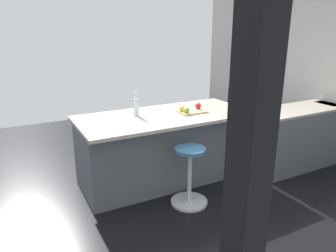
{
  "coord_description": "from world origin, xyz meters",
  "views": [
    {
      "loc": [
        1.67,
        3.34,
        2.02
      ],
      "look_at": [
        -0.17,
        -0.13,
        0.8
      ],
      "focal_mm": 33.86,
      "sensor_mm": 36.0,
      "label": 1
    }
  ],
  "objects_px": {
    "cutting_board": "(192,112)",
    "apple_green": "(187,110)",
    "stool_by_window": "(190,178)",
    "apple_red": "(198,106)",
    "kitchen_island": "(165,147)",
    "apple_yellow": "(182,108)",
    "water_bottle": "(136,106)",
    "oven_range": "(249,112)"
  },
  "relations": [
    {
      "from": "cutting_board",
      "to": "apple_yellow",
      "type": "height_order",
      "value": "apple_yellow"
    },
    {
      "from": "oven_range",
      "to": "water_bottle",
      "type": "relative_size",
      "value": 2.79
    },
    {
      "from": "apple_red",
      "to": "oven_range",
      "type": "bearing_deg",
      "value": -150.59
    },
    {
      "from": "oven_range",
      "to": "cutting_board",
      "type": "height_order",
      "value": "cutting_board"
    },
    {
      "from": "oven_range",
      "to": "cutting_board",
      "type": "distance_m",
      "value": 2.39
    },
    {
      "from": "kitchen_island",
      "to": "apple_red",
      "type": "distance_m",
      "value": 0.72
    },
    {
      "from": "kitchen_island",
      "to": "apple_green",
      "type": "xyz_separation_m",
      "value": [
        -0.24,
        0.16,
        0.52
      ]
    },
    {
      "from": "cutting_board",
      "to": "apple_green",
      "type": "xyz_separation_m",
      "value": [
        0.12,
        0.05,
        0.05
      ]
    },
    {
      "from": "apple_green",
      "to": "water_bottle",
      "type": "xyz_separation_m",
      "value": [
        0.6,
        -0.26,
        0.07
      ]
    },
    {
      "from": "apple_yellow",
      "to": "water_bottle",
      "type": "relative_size",
      "value": 0.24
    },
    {
      "from": "apple_green",
      "to": "apple_red",
      "type": "bearing_deg",
      "value": -154.92
    },
    {
      "from": "stool_by_window",
      "to": "apple_yellow",
      "type": "height_order",
      "value": "apple_yellow"
    },
    {
      "from": "stool_by_window",
      "to": "cutting_board",
      "type": "height_order",
      "value": "cutting_board"
    },
    {
      "from": "stool_by_window",
      "to": "apple_green",
      "type": "distance_m",
      "value": 0.9
    },
    {
      "from": "stool_by_window",
      "to": "apple_yellow",
      "type": "relative_size",
      "value": 9.3
    },
    {
      "from": "cutting_board",
      "to": "stool_by_window",
      "type": "bearing_deg",
      "value": 56.37
    },
    {
      "from": "oven_range",
      "to": "stool_by_window",
      "type": "distance_m",
      "value": 2.99
    },
    {
      "from": "oven_range",
      "to": "apple_red",
      "type": "bearing_deg",
      "value": 29.41
    },
    {
      "from": "stool_by_window",
      "to": "apple_red",
      "type": "relative_size",
      "value": 8.52
    },
    {
      "from": "water_bottle",
      "to": "apple_red",
      "type": "bearing_deg",
      "value": 170.59
    },
    {
      "from": "apple_green",
      "to": "cutting_board",
      "type": "bearing_deg",
      "value": -155.33
    },
    {
      "from": "stool_by_window",
      "to": "water_bottle",
      "type": "relative_size",
      "value": 2.26
    },
    {
      "from": "apple_red",
      "to": "apple_green",
      "type": "height_order",
      "value": "apple_red"
    },
    {
      "from": "kitchen_island",
      "to": "apple_yellow",
      "type": "bearing_deg",
      "value": 168.73
    },
    {
      "from": "cutting_board",
      "to": "apple_red",
      "type": "bearing_deg",
      "value": -154.54
    },
    {
      "from": "apple_red",
      "to": "water_bottle",
      "type": "distance_m",
      "value": 0.87
    },
    {
      "from": "oven_range",
      "to": "stool_by_window",
      "type": "height_order",
      "value": "oven_range"
    },
    {
      "from": "cutting_board",
      "to": "apple_red",
      "type": "xyz_separation_m",
      "value": [
        -0.13,
        -0.06,
        0.05
      ]
    },
    {
      "from": "kitchen_island",
      "to": "apple_green",
      "type": "height_order",
      "value": "apple_green"
    },
    {
      "from": "kitchen_island",
      "to": "apple_yellow",
      "type": "relative_size",
      "value": 30.18
    },
    {
      "from": "stool_by_window",
      "to": "apple_red",
      "type": "distance_m",
      "value": 1.08
    },
    {
      "from": "apple_yellow",
      "to": "apple_green",
      "type": "bearing_deg",
      "value": 95.35
    },
    {
      "from": "cutting_board",
      "to": "apple_yellow",
      "type": "xyz_separation_m",
      "value": [
        0.13,
        -0.06,
        0.05
      ]
    },
    {
      "from": "water_bottle",
      "to": "oven_range",
      "type": "bearing_deg",
      "value": -161.3
    },
    {
      "from": "apple_red",
      "to": "apple_green",
      "type": "relative_size",
      "value": 1.13
    },
    {
      "from": "cutting_board",
      "to": "water_bottle",
      "type": "bearing_deg",
      "value": -15.71
    },
    {
      "from": "apple_red",
      "to": "kitchen_island",
      "type": "bearing_deg",
      "value": -5.34
    },
    {
      "from": "kitchen_island",
      "to": "cutting_board",
      "type": "distance_m",
      "value": 0.61
    },
    {
      "from": "oven_range",
      "to": "apple_yellow",
      "type": "height_order",
      "value": "apple_yellow"
    },
    {
      "from": "kitchen_island",
      "to": "oven_range",
      "type": "bearing_deg",
      "value": -156.79
    },
    {
      "from": "stool_by_window",
      "to": "water_bottle",
      "type": "height_order",
      "value": "water_bottle"
    },
    {
      "from": "stool_by_window",
      "to": "oven_range",
      "type": "bearing_deg",
      "value": -144.53
    }
  ]
}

